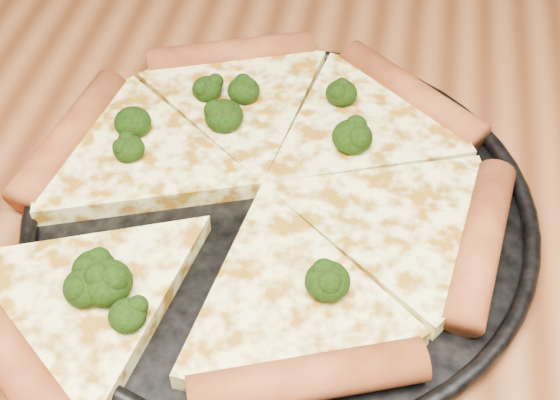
# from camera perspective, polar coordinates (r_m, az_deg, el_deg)

# --- Properties ---
(pizza_pan) EXTENTS (0.35, 0.35, 0.02)m
(pizza_pan) POSITION_cam_1_polar(r_m,az_deg,el_deg) (0.52, 0.00, -0.61)
(pizza_pan) COLOR black
(pizza_pan) RESTS_ON dining_table
(pizza) EXTENTS (0.36, 0.38, 0.03)m
(pizza) POSITION_cam_1_polar(r_m,az_deg,el_deg) (0.52, -1.96, 0.64)
(pizza) COLOR #FFFA9C
(pizza) RESTS_ON pizza_pan
(broccoli_florets) EXTENTS (0.19, 0.24, 0.02)m
(broccoli_florets) POSITION_cam_1_polar(r_m,az_deg,el_deg) (0.51, -5.85, 1.05)
(broccoli_florets) COLOR black
(broccoli_florets) RESTS_ON pizza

